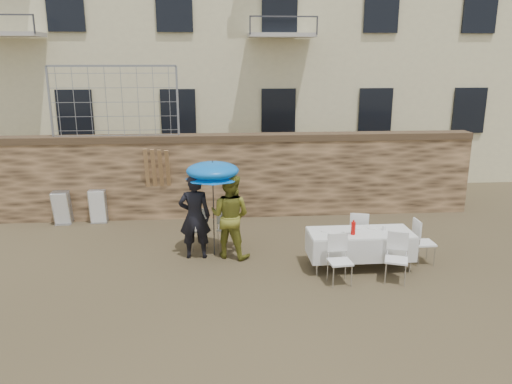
{
  "coord_description": "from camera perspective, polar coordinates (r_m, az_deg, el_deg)",
  "views": [
    {
      "loc": [
        -0.45,
        -8.13,
        4.19
      ],
      "look_at": [
        0.4,
        2.2,
        1.4
      ],
      "focal_mm": 35.0,
      "sensor_mm": 36.0,
      "label": 1
    }
  ],
  "objects": [
    {
      "name": "couple_chair_left",
      "position": [
        11.37,
        -6.84,
        -4.1
      ],
      "size": [
        0.65,
        0.65,
        0.96
      ],
      "primitive_type": null,
      "rotation": [
        0.0,
        0.0,
        3.62
      ],
      "color": "white",
      "rests_on": "ground"
    },
    {
      "name": "chair_stack_right",
      "position": [
        13.68,
        -17.53,
        -1.47
      ],
      "size": [
        0.46,
        0.32,
        0.92
      ],
      "primitive_type": null,
      "color": "white",
      "rests_on": "ground"
    },
    {
      "name": "table_chair_back",
      "position": [
        11.27,
        11.63,
        -4.49
      ],
      "size": [
        0.59,
        0.59,
        0.96
      ],
      "primitive_type": null,
      "rotation": [
        0.0,
        0.0,
        2.89
      ],
      "color": "white",
      "rests_on": "ground"
    },
    {
      "name": "man_suit",
      "position": [
        10.71,
        -7.01,
        -2.81
      ],
      "size": [
        0.68,
        0.46,
        1.85
      ],
      "primitive_type": "imported",
      "rotation": [
        0.0,
        0.0,
        3.12
      ],
      "color": "black",
      "rests_on": "ground"
    },
    {
      "name": "soda_bottle",
      "position": [
        10.16,
        11.06,
        -4.09
      ],
      "size": [
        0.09,
        0.09,
        0.26
      ],
      "primitive_type": "cylinder",
      "color": "red",
      "rests_on": "banquet_table"
    },
    {
      "name": "chain_link_fence",
      "position": [
        13.42,
        -15.89,
        9.85
      ],
      "size": [
        3.2,
        0.06,
        1.8
      ],
      "primitive_type": null,
      "color": "gray",
      "rests_on": "stone_wall"
    },
    {
      "name": "wood_planks",
      "position": [
        13.34,
        -10.94,
        0.96
      ],
      "size": [
        0.7,
        0.2,
        2.0
      ],
      "primitive_type": null,
      "color": "#A37749",
      "rests_on": "ground"
    },
    {
      "name": "chair_stack_left",
      "position": [
        13.91,
        -21.15,
        -1.53
      ],
      "size": [
        0.46,
        0.4,
        0.92
      ],
      "primitive_type": null,
      "color": "white",
      "rests_on": "ground"
    },
    {
      "name": "stone_wall",
      "position": [
        13.5,
        -2.67,
        1.81
      ],
      "size": [
        13.0,
        0.5,
        2.2
      ],
      "primitive_type": "cube",
      "color": "brown",
      "rests_on": "ground"
    },
    {
      "name": "umbrella",
      "position": [
        10.55,
        -4.98,
        2.11
      ],
      "size": [
        1.17,
        1.17,
        1.95
      ],
      "color": "#3F3F44",
      "rests_on": "ground"
    },
    {
      "name": "ground",
      "position": [
        9.16,
        -1.39,
        -12.17
      ],
      "size": [
        80.0,
        80.0,
        0.0
      ],
      "primitive_type": "plane",
      "color": "brown",
      "rests_on": "ground"
    },
    {
      "name": "table_chair_front_left",
      "position": [
        9.67,
        9.58,
        -7.73
      ],
      "size": [
        0.52,
        0.52,
        0.96
      ],
      "primitive_type": null,
      "rotation": [
        0.0,
        0.0,
        0.1
      ],
      "color": "white",
      "rests_on": "ground"
    },
    {
      "name": "woman_dress",
      "position": [
        10.7,
        -2.99,
        -2.74
      ],
      "size": [
        1.11,
        1.01,
        1.84
      ],
      "primitive_type": "imported",
      "rotation": [
        0.0,
        0.0,
        2.7
      ],
      "color": "#9C9B2F",
      "rests_on": "ground"
    },
    {
      "name": "couple_chair_right",
      "position": [
        11.36,
        -3.3,
        -4.02
      ],
      "size": [
        0.57,
        0.57,
        0.96
      ],
      "primitive_type": null,
      "rotation": [
        0.0,
        0.0,
        2.92
      ],
      "color": "white",
      "rests_on": "ground"
    },
    {
      "name": "banquet_table",
      "position": [
        10.41,
        11.85,
        -4.69
      ],
      "size": [
        2.1,
        0.85,
        0.78
      ],
      "color": "silver",
      "rests_on": "ground"
    },
    {
      "name": "table_chair_side",
      "position": [
        11.05,
        18.65,
        -5.38
      ],
      "size": [
        0.49,
        0.49,
        0.96
      ],
      "primitive_type": null,
      "rotation": [
        0.0,
        0.0,
        1.59
      ],
      "color": "white",
      "rests_on": "ground"
    },
    {
      "name": "table_chair_front_right",
      "position": [
        9.99,
        15.76,
        -7.34
      ],
      "size": [
        0.62,
        0.62,
        0.96
      ],
      "primitive_type": null,
      "rotation": [
        0.0,
        0.0,
        -0.37
      ],
      "color": "white",
      "rests_on": "ground"
    }
  ]
}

